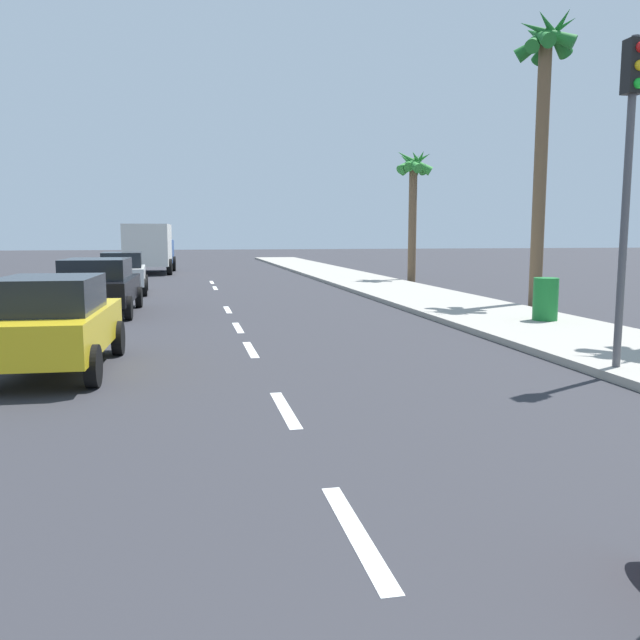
# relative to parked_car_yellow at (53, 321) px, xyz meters

# --- Properties ---
(ground_plane) EXTENTS (160.00, 160.00, 0.00)m
(ground_plane) POSITION_rel_parked_car_yellow_xyz_m (3.35, 6.94, -0.84)
(ground_plane) COLOR #2D2D33
(sidewalk_strip) EXTENTS (3.60, 80.00, 0.14)m
(sidewalk_strip) POSITION_rel_parked_car_yellow_xyz_m (10.25, 8.94, -0.77)
(sidewalk_strip) COLOR #9E998E
(sidewalk_strip) RESTS_ON ground
(lane_stripe_2) EXTENTS (0.16, 1.80, 0.01)m
(lane_stripe_2) POSITION_rel_parked_car_yellow_xyz_m (3.35, -6.69, -0.83)
(lane_stripe_2) COLOR white
(lane_stripe_2) RESTS_ON ground
(lane_stripe_3) EXTENTS (0.16, 1.80, 0.01)m
(lane_stripe_3) POSITION_rel_parked_car_yellow_xyz_m (3.35, -3.09, -0.83)
(lane_stripe_3) COLOR white
(lane_stripe_3) RESTS_ON ground
(lane_stripe_4) EXTENTS (0.16, 1.80, 0.01)m
(lane_stripe_4) POSITION_rel_parked_car_yellow_xyz_m (3.35, 1.41, -0.83)
(lane_stripe_4) COLOR white
(lane_stripe_4) RESTS_ON ground
(lane_stripe_5) EXTENTS (0.16, 1.80, 0.01)m
(lane_stripe_5) POSITION_rel_parked_car_yellow_xyz_m (3.35, 4.49, -0.83)
(lane_stripe_5) COLOR white
(lane_stripe_5) RESTS_ON ground
(lane_stripe_6) EXTENTS (0.16, 1.80, 0.01)m
(lane_stripe_6) POSITION_rel_parked_car_yellow_xyz_m (3.35, 8.36, -0.83)
(lane_stripe_6) COLOR white
(lane_stripe_6) RESTS_ON ground
(lane_stripe_7) EXTENTS (0.16, 1.80, 0.01)m
(lane_stripe_7) POSITION_rel_parked_car_yellow_xyz_m (3.35, 16.44, -0.83)
(lane_stripe_7) COLOR white
(lane_stripe_7) RESTS_ON ground
(lane_stripe_8) EXTENTS (0.16, 1.80, 0.01)m
(lane_stripe_8) POSITION_rel_parked_car_yellow_xyz_m (3.35, 19.85, -0.83)
(lane_stripe_8) COLOR white
(lane_stripe_8) RESTS_ON ground
(parked_car_yellow) EXTENTS (1.95, 3.97, 1.57)m
(parked_car_yellow) POSITION_rel_parked_car_yellow_xyz_m (0.00, 0.00, 0.00)
(parked_car_yellow) COLOR gold
(parked_car_yellow) RESTS_ON ground
(parked_car_black) EXTENTS (2.16, 4.56, 1.57)m
(parked_car_black) POSITION_rel_parked_car_yellow_xyz_m (-0.27, 7.98, 0.01)
(parked_car_black) COLOR black
(parked_car_black) RESTS_ON ground
(parked_car_white) EXTENTS (1.91, 3.87, 1.57)m
(parked_car_white) POSITION_rel_parked_car_yellow_xyz_m (-0.18, 14.53, -0.00)
(parked_car_white) COLOR white
(parked_car_white) RESTS_ON ground
(delivery_truck) EXTENTS (2.86, 6.33, 2.80)m
(delivery_truck) POSITION_rel_parked_car_yellow_xyz_m (0.16, 27.83, 0.67)
(delivery_truck) COLOR #23478C
(delivery_truck) RESTS_ON ground
(palm_tree_far) EXTENTS (1.95, 1.81, 8.81)m
(palm_tree_far) POSITION_rel_parked_car_yellow_xyz_m (12.78, 7.28, 5.70)
(palm_tree_far) COLOR brown
(palm_tree_far) RESTS_ON ground
(palm_tree_distant) EXTENTS (1.86, 1.93, 6.24)m
(palm_tree_distant) POSITION_rel_parked_car_yellow_xyz_m (12.68, 18.36, 3.99)
(palm_tree_distant) COLOR brown
(palm_tree_distant) RESTS_ON ground
(traffic_signal) EXTENTS (0.28, 0.33, 5.20)m
(traffic_signal) POSITION_rel_parked_car_yellow_xyz_m (8.85, -2.12, 2.77)
(traffic_signal) COLOR #4C4C51
(traffic_signal) RESTS_ON ground
(trash_bin_far) EXTENTS (0.60, 0.60, 1.04)m
(trash_bin_far) POSITION_rel_parked_car_yellow_xyz_m (10.79, 3.32, -0.17)
(trash_bin_far) COLOR #19722D
(trash_bin_far) RESTS_ON sidewalk_strip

